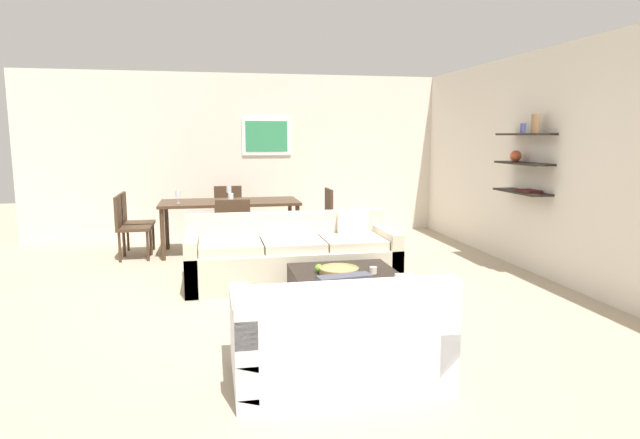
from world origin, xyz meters
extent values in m
plane|color=tan|center=(0.00, 0.00, 0.00)|extent=(18.00, 18.00, 0.00)
cube|color=silver|center=(0.30, 3.53, 1.35)|extent=(8.40, 0.06, 2.70)
cube|color=white|center=(0.06, 3.48, 1.67)|extent=(0.83, 0.02, 0.63)
cube|color=#338C59|center=(0.06, 3.47, 1.67)|extent=(0.70, 0.01, 0.51)
cube|color=silver|center=(3.03, 0.60, 1.35)|extent=(0.06, 8.20, 2.70)
cube|color=black|center=(2.86, 0.29, 1.70)|extent=(0.28, 0.90, 0.02)
cube|color=black|center=(2.86, 0.29, 1.35)|extent=(0.28, 0.90, 0.02)
cube|color=black|center=(2.86, 0.29, 1.00)|extent=(0.28, 0.90, 0.02)
cylinder|color=olive|center=(2.86, 0.09, 1.82)|extent=(0.10, 0.10, 0.22)
sphere|color=#D85933|center=(2.86, 0.47, 1.43)|extent=(0.14, 0.14, 0.14)
cylinder|color=#4C518C|center=(2.86, 0.34, 1.77)|extent=(0.07, 0.07, 0.12)
cube|color=#4C1E19|center=(2.86, 0.14, 1.03)|extent=(0.20, 0.28, 0.03)
cube|color=beige|center=(0.01, 0.30, 0.21)|extent=(2.38, 0.90, 0.42)
cube|color=beige|center=(0.01, 0.67, 0.60)|extent=(2.38, 0.16, 0.36)
cube|color=beige|center=(-1.11, 0.30, 0.30)|extent=(0.14, 0.90, 0.60)
cube|color=beige|center=(1.12, 0.30, 0.30)|extent=(0.14, 0.90, 0.60)
cube|color=beige|center=(-0.69, 0.26, 0.47)|extent=(0.68, 0.70, 0.10)
cube|color=beige|center=(0.01, 0.26, 0.47)|extent=(0.68, 0.70, 0.10)
cube|color=beige|center=(0.70, 0.26, 0.47)|extent=(0.68, 0.70, 0.10)
cube|color=white|center=(0.77, 0.49, 0.60)|extent=(0.37, 0.16, 0.36)
cube|color=white|center=(-0.05, -2.15, 0.21)|extent=(1.44, 0.90, 0.42)
cube|color=white|center=(-0.05, -2.52, 0.60)|extent=(1.44, 0.16, 0.36)
cube|color=white|center=(0.60, -2.15, 0.30)|extent=(0.14, 0.90, 0.60)
cube|color=white|center=(-0.70, -2.15, 0.30)|extent=(0.14, 0.90, 0.60)
cube|color=white|center=(0.24, -2.11, 0.47)|extent=(0.56, 0.70, 0.10)
cube|color=white|center=(-0.34, -2.11, 0.47)|extent=(0.56, 0.70, 0.10)
cube|color=#4C4C56|center=(-0.04, -2.34, 0.60)|extent=(0.37, 0.17, 0.36)
cube|color=black|center=(0.37, -0.83, 0.19)|extent=(1.01, 1.10, 0.38)
cylinder|color=#99844C|center=(0.29, -0.82, 0.41)|extent=(0.38, 0.38, 0.06)
torus|color=#99844C|center=(0.29, -0.82, 0.44)|extent=(0.38, 0.38, 0.02)
cylinder|color=silver|center=(0.61, -0.87, 0.41)|extent=(0.07, 0.07, 0.07)
sphere|color=#669E2D|center=(0.11, -0.73, 0.42)|extent=(0.08, 0.08, 0.08)
cube|color=#422D1E|center=(-0.62, 2.16, 0.73)|extent=(1.97, 0.87, 0.04)
cylinder|color=#422D1E|center=(-1.55, 1.78, 0.35)|extent=(0.06, 0.06, 0.71)
cylinder|color=#422D1E|center=(0.30, 1.78, 0.35)|extent=(0.06, 0.06, 0.71)
cylinder|color=#422D1E|center=(-1.55, 2.53, 0.35)|extent=(0.06, 0.06, 0.71)
cylinder|color=#422D1E|center=(0.30, 2.53, 0.35)|extent=(0.06, 0.06, 0.71)
cube|color=#422D1E|center=(0.68, 2.35, 0.43)|extent=(0.44, 0.44, 0.04)
cube|color=#422D1E|center=(0.88, 2.35, 0.67)|extent=(0.04, 0.44, 0.43)
cylinder|color=#422D1E|center=(0.50, 2.53, 0.21)|extent=(0.04, 0.04, 0.41)
cylinder|color=#422D1E|center=(0.50, 2.17, 0.21)|extent=(0.04, 0.04, 0.41)
cylinder|color=#422D1E|center=(0.86, 2.53, 0.21)|extent=(0.04, 0.04, 0.41)
cylinder|color=#422D1E|center=(0.86, 2.17, 0.21)|extent=(0.04, 0.04, 0.41)
cube|color=#422D1E|center=(-1.93, 2.35, 0.43)|extent=(0.44, 0.44, 0.04)
cube|color=#422D1E|center=(-2.13, 2.35, 0.67)|extent=(0.04, 0.44, 0.43)
cylinder|color=#422D1E|center=(-1.75, 2.17, 0.21)|extent=(0.04, 0.04, 0.41)
cylinder|color=#422D1E|center=(-1.75, 2.53, 0.21)|extent=(0.04, 0.04, 0.41)
cylinder|color=#422D1E|center=(-2.11, 2.17, 0.21)|extent=(0.04, 0.04, 0.41)
cylinder|color=#422D1E|center=(-2.11, 2.53, 0.21)|extent=(0.04, 0.04, 0.41)
cube|color=#422D1E|center=(-1.93, 1.96, 0.43)|extent=(0.44, 0.44, 0.04)
cube|color=#422D1E|center=(-2.13, 1.96, 0.67)|extent=(0.04, 0.44, 0.43)
cylinder|color=#422D1E|center=(-1.75, 1.78, 0.21)|extent=(0.04, 0.04, 0.41)
cylinder|color=#422D1E|center=(-1.75, 2.14, 0.21)|extent=(0.04, 0.04, 0.41)
cylinder|color=#422D1E|center=(-2.11, 1.78, 0.21)|extent=(0.04, 0.04, 0.41)
cylinder|color=#422D1E|center=(-2.11, 2.14, 0.21)|extent=(0.04, 0.04, 0.41)
cube|color=#422D1E|center=(-0.62, 1.40, 0.43)|extent=(0.44, 0.44, 0.04)
cube|color=#422D1E|center=(-0.62, 1.20, 0.67)|extent=(0.44, 0.04, 0.43)
cylinder|color=#422D1E|center=(-0.44, 1.58, 0.21)|extent=(0.04, 0.04, 0.41)
cylinder|color=#422D1E|center=(-0.80, 1.58, 0.21)|extent=(0.04, 0.04, 0.41)
cylinder|color=#422D1E|center=(-0.44, 1.22, 0.21)|extent=(0.04, 0.04, 0.41)
cylinder|color=#422D1E|center=(-0.80, 1.22, 0.21)|extent=(0.04, 0.04, 0.41)
cube|color=#422D1E|center=(-0.62, 2.91, 0.43)|extent=(0.44, 0.44, 0.04)
cube|color=#422D1E|center=(-0.62, 3.11, 0.67)|extent=(0.44, 0.04, 0.43)
cylinder|color=#422D1E|center=(-0.80, 2.73, 0.21)|extent=(0.04, 0.04, 0.41)
cylinder|color=#422D1E|center=(-0.44, 2.73, 0.21)|extent=(0.04, 0.04, 0.41)
cylinder|color=#422D1E|center=(-0.80, 3.09, 0.21)|extent=(0.04, 0.04, 0.41)
cylinder|color=#422D1E|center=(-0.44, 3.09, 0.21)|extent=(0.04, 0.04, 0.41)
cylinder|color=silver|center=(-1.34, 2.05, 0.75)|extent=(0.06, 0.06, 0.01)
cylinder|color=silver|center=(-1.34, 2.05, 0.80)|extent=(0.01, 0.01, 0.08)
cylinder|color=silver|center=(-1.34, 2.05, 0.88)|extent=(0.07, 0.07, 0.09)
cylinder|color=silver|center=(-0.62, 1.78, 0.75)|extent=(0.06, 0.06, 0.01)
cylinder|color=silver|center=(-0.62, 1.78, 0.79)|extent=(0.01, 0.01, 0.06)
cylinder|color=silver|center=(-0.62, 1.78, 0.86)|extent=(0.07, 0.07, 0.08)
cylinder|color=silver|center=(-0.62, 2.53, 0.75)|extent=(0.06, 0.06, 0.01)
cylinder|color=silver|center=(-0.62, 2.53, 0.79)|extent=(0.01, 0.01, 0.08)
cylinder|color=silver|center=(-0.62, 2.53, 0.88)|extent=(0.07, 0.07, 0.10)
camera|label=1|loc=(-0.88, -5.66, 1.69)|focal=30.23mm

